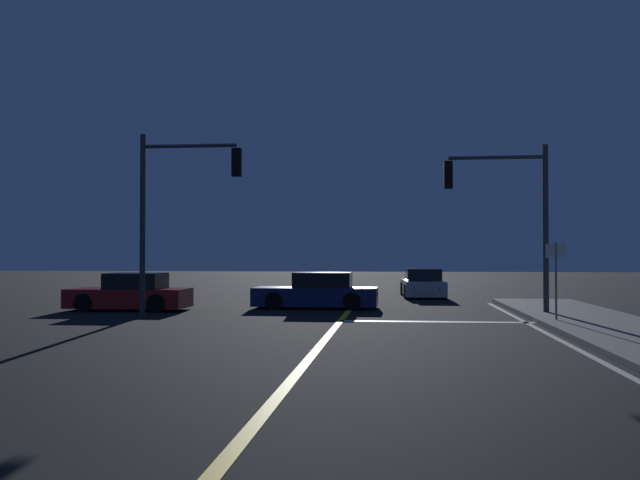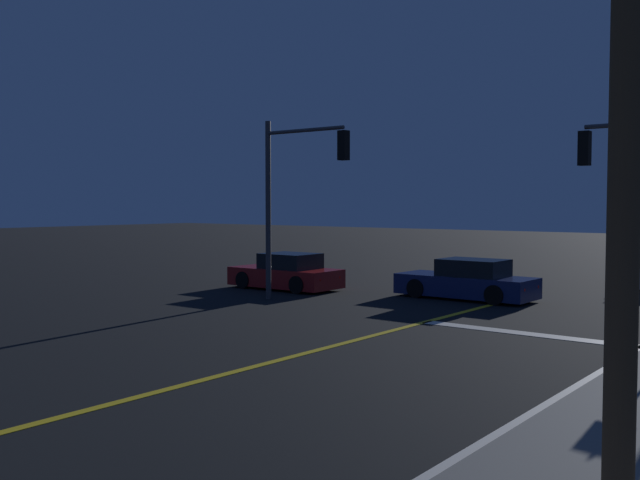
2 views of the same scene
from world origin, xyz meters
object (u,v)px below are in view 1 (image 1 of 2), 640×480
(car_far_approaching_navy, at_px, (317,293))
(car_following_oncoming_silver, at_px, (423,284))
(traffic_signal_near_right, at_px, (508,203))
(traffic_signal_far_left, at_px, (177,196))
(street_sign_corner, at_px, (556,269))
(car_side_waiting_red, at_px, (131,294))

(car_far_approaching_navy, relative_size, car_following_oncoming_silver, 0.98)
(car_following_oncoming_silver, distance_m, traffic_signal_near_right, 11.10)
(traffic_signal_far_left, xyz_separation_m, street_sign_corner, (11.55, -1.40, -2.30))
(car_side_waiting_red, xyz_separation_m, traffic_signal_far_left, (2.47, -2.46, 3.31))
(car_far_approaching_navy, bearing_deg, car_following_oncoming_silver, -27.73)
(car_side_waiting_red, height_order, car_following_oncoming_silver, same)
(traffic_signal_near_right, bearing_deg, car_following_oncoming_silver, -77.09)
(car_far_approaching_navy, distance_m, traffic_signal_near_right, 7.73)
(car_side_waiting_red, height_order, traffic_signal_far_left, traffic_signal_far_left)
(car_following_oncoming_silver, bearing_deg, traffic_signal_near_right, -79.70)
(street_sign_corner, bearing_deg, car_following_oncoming_silver, 103.91)
(car_far_approaching_navy, relative_size, street_sign_corner, 1.97)
(car_far_approaching_navy, bearing_deg, street_sign_corner, -125.61)
(car_far_approaching_navy, height_order, car_following_oncoming_silver, same)
(car_side_waiting_red, distance_m, car_following_oncoming_silver, 14.23)
(car_side_waiting_red, distance_m, traffic_signal_near_right, 13.54)
(car_following_oncoming_silver, height_order, traffic_signal_near_right, traffic_signal_near_right)
(street_sign_corner, bearing_deg, traffic_signal_near_right, 107.55)
(street_sign_corner, bearing_deg, car_far_approaching_navy, 143.67)
(car_far_approaching_navy, distance_m, car_side_waiting_red, 6.77)
(car_following_oncoming_silver, distance_m, traffic_signal_far_left, 14.78)
(street_sign_corner, bearing_deg, car_side_waiting_red, 164.62)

